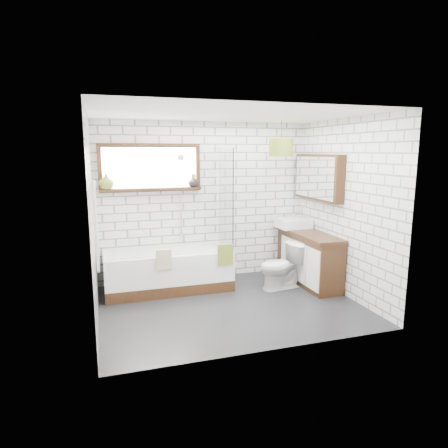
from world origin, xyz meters
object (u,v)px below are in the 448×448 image
object	(u,v)px
vanity	(309,258)
pendant	(281,148)
basin	(293,223)
toilet	(281,266)
bathtub	(168,270)

from	to	relation	value
vanity	pendant	size ratio (longest dim) A/B	3.90
pendant	basin	bearing A→B (deg)	34.06
toilet	bathtub	bearing A→B (deg)	-114.59
vanity	toilet	bearing A→B (deg)	-167.49
vanity	toilet	xyz separation A→B (m)	(-0.53, -0.12, -0.06)
basin	bathtub	bearing A→B (deg)	-177.55
toilet	vanity	bearing A→B (deg)	94.14
bathtub	vanity	bearing A→B (deg)	-9.40
basin	pendant	xyz separation A→B (m)	(-0.37, -0.25, 1.22)
basin	toilet	distance (m)	0.91
bathtub	vanity	world-z (taller)	vanity
bathtub	toilet	xyz separation A→B (m)	(1.63, -0.47, 0.05)
pendant	bathtub	bearing A→B (deg)	174.70
vanity	basin	world-z (taller)	basin
basin	pendant	world-z (taller)	pendant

